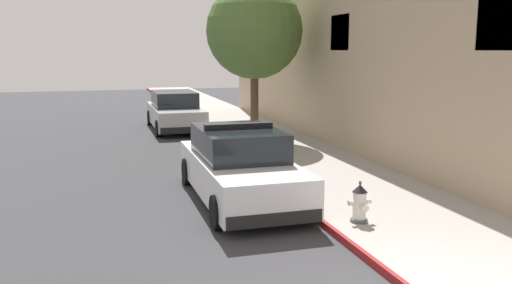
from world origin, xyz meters
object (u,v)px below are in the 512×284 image
(street_tree, at_px, (254,31))
(police_cruiser, at_px, (239,167))
(fire_hydrant, at_px, (360,203))
(parked_car_silver_ahead, at_px, (175,112))

(street_tree, bearing_deg, police_cruiser, -108.89)
(fire_hydrant, distance_m, street_tree, 9.93)
(parked_car_silver_ahead, height_order, fire_hydrant, parked_car_silver_ahead)
(street_tree, bearing_deg, fire_hydrant, -94.50)
(fire_hydrant, height_order, street_tree, street_tree)
(police_cruiser, xyz_separation_m, parked_car_silver_ahead, (0.11, 10.83, -0.00))
(police_cruiser, xyz_separation_m, fire_hydrant, (1.61, -2.46, -0.26))
(fire_hydrant, xyz_separation_m, street_tree, (0.73, 9.31, 3.39))
(police_cruiser, height_order, street_tree, street_tree)
(parked_car_silver_ahead, xyz_separation_m, fire_hydrant, (1.50, -13.28, -0.26))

